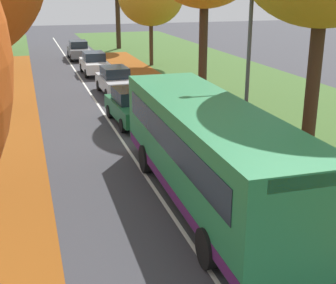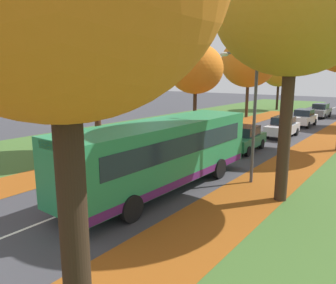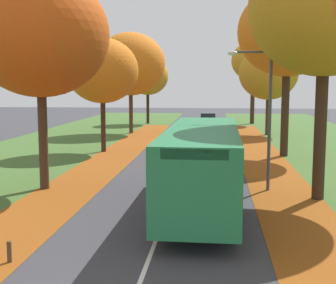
{
  "view_description": "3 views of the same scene",
  "coord_description": "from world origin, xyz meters",
  "px_view_note": "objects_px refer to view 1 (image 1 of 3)",
  "views": [
    {
      "loc": [
        -3.58,
        -1.85,
        6.18
      ],
      "look_at": [
        0.56,
        11.79,
        1.42
      ],
      "focal_mm": 50.0,
      "sensor_mm": 36.0,
      "label": 1
    },
    {
      "loc": [
        9.66,
        -0.75,
        4.93
      ],
      "look_at": [
        0.12,
        11.96,
        1.65
      ],
      "focal_mm": 35.0,
      "sensor_mm": 36.0,
      "label": 2
    },
    {
      "loc": [
        1.69,
        -6.88,
        4.6
      ],
      "look_at": [
        -0.23,
        12.09,
        2.2
      ],
      "focal_mm": 50.0,
      "sensor_mm": 36.0,
      "label": 3
    }
  ],
  "objects_px": {
    "streetlamp_right": "(240,59)",
    "bus": "(208,149)",
    "car_green_lead": "(132,106)",
    "car_white_third_in_line": "(94,63)",
    "car_silver_following": "(115,81)",
    "car_grey_fourth_in_line": "(79,50)"
  },
  "relations": [
    {
      "from": "streetlamp_right",
      "to": "bus",
      "type": "xyz_separation_m",
      "value": [
        -2.42,
        -3.21,
        -2.03
      ]
    },
    {
      "from": "car_green_lead",
      "to": "car_white_third_in_line",
      "type": "relative_size",
      "value": 1.02
    },
    {
      "from": "car_silver_following",
      "to": "car_grey_fourth_in_line",
      "type": "bearing_deg",
      "value": 91.74
    },
    {
      "from": "bus",
      "to": "car_white_third_in_line",
      "type": "height_order",
      "value": "bus"
    },
    {
      "from": "bus",
      "to": "car_grey_fourth_in_line",
      "type": "height_order",
      "value": "bus"
    },
    {
      "from": "car_silver_following",
      "to": "car_grey_fourth_in_line",
      "type": "distance_m",
      "value": 14.92
    },
    {
      "from": "car_green_lead",
      "to": "car_silver_following",
      "type": "distance_m",
      "value": 6.45
    },
    {
      "from": "streetlamp_right",
      "to": "car_silver_following",
      "type": "relative_size",
      "value": 1.41
    },
    {
      "from": "bus",
      "to": "car_grey_fourth_in_line",
      "type": "bearing_deg",
      "value": 90.48
    },
    {
      "from": "car_green_lead",
      "to": "car_white_third_in_line",
      "type": "distance_m",
      "value": 13.43
    },
    {
      "from": "streetlamp_right",
      "to": "car_green_lead",
      "type": "height_order",
      "value": "streetlamp_right"
    },
    {
      "from": "car_grey_fourth_in_line",
      "to": "car_green_lead",
      "type": "bearing_deg",
      "value": -90.0
    },
    {
      "from": "car_white_third_in_line",
      "to": "car_grey_fourth_in_line",
      "type": "relative_size",
      "value": 1.0
    },
    {
      "from": "car_white_third_in_line",
      "to": "car_grey_fourth_in_line",
      "type": "height_order",
      "value": "same"
    },
    {
      "from": "car_green_lead",
      "to": "car_white_third_in_line",
      "type": "bearing_deg",
      "value": 89.04
    },
    {
      "from": "streetlamp_right",
      "to": "car_silver_following",
      "type": "distance_m",
      "value": 12.82
    },
    {
      "from": "streetlamp_right",
      "to": "car_green_lead",
      "type": "bearing_deg",
      "value": 114.57
    },
    {
      "from": "streetlamp_right",
      "to": "car_grey_fourth_in_line",
      "type": "relative_size",
      "value": 1.42
    },
    {
      "from": "car_white_third_in_line",
      "to": "car_grey_fourth_in_line",
      "type": "xyz_separation_m",
      "value": [
        -0.22,
        7.91,
        0.0
      ]
    },
    {
      "from": "streetlamp_right",
      "to": "bus",
      "type": "relative_size",
      "value": 0.58
    },
    {
      "from": "car_silver_following",
      "to": "streetlamp_right",
      "type": "bearing_deg",
      "value": -79.75
    },
    {
      "from": "streetlamp_right",
      "to": "car_white_third_in_line",
      "type": "xyz_separation_m",
      "value": [
        -2.45,
        19.28,
        -2.92
      ]
    }
  ]
}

